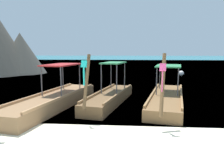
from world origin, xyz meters
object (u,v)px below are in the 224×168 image
object	(u,v)px
longtail_boat_turquoise_ribbon	(110,97)
longtail_boat_pink_ribbon	(167,98)
longtail_boat_orange_ribbon	(54,100)
mooring_buoy_near	(181,73)

from	to	relation	value
longtail_boat_turquoise_ribbon	longtail_boat_pink_ribbon	size ratio (longest dim) A/B	0.84
longtail_boat_orange_ribbon	longtail_boat_turquoise_ribbon	bearing A→B (deg)	21.65
longtail_boat_turquoise_ribbon	longtail_boat_orange_ribbon	bearing A→B (deg)	-158.35
longtail_boat_turquoise_ribbon	mooring_buoy_near	xyz separation A→B (m)	(6.18, 12.44, -0.05)
longtail_boat_turquoise_ribbon	longtail_boat_pink_ribbon	xyz separation A→B (m)	(2.74, 0.08, -0.03)
longtail_boat_turquoise_ribbon	longtail_boat_pink_ribbon	bearing A→B (deg)	1.58
longtail_boat_orange_ribbon	longtail_boat_pink_ribbon	bearing A→B (deg)	11.40
longtail_boat_orange_ribbon	mooring_buoy_near	distance (m)	15.94
longtail_boat_turquoise_ribbon	mooring_buoy_near	bearing A→B (deg)	63.57
longtail_boat_turquoise_ribbon	mooring_buoy_near	distance (m)	13.89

